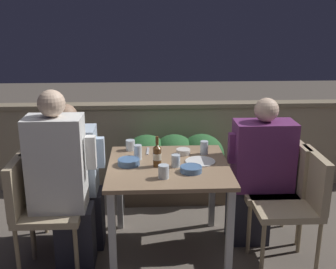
% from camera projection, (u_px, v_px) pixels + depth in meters
% --- Properties ---
extents(ground_plane, '(16.00, 16.00, 0.00)m').
position_uv_depth(ground_plane, '(168.00, 251.00, 3.42)').
color(ground_plane, '#665B51').
extents(parapet_wall, '(9.00, 0.18, 0.93)m').
position_uv_depth(parapet_wall, '(162.00, 144.00, 4.56)').
color(parapet_wall, gray).
rests_on(parapet_wall, ground_plane).
extents(dining_table, '(0.92, 0.91, 0.75)m').
position_uv_depth(dining_table, '(168.00, 177.00, 3.23)').
color(dining_table, '#937556').
rests_on(dining_table, ground_plane).
extents(planter_hedge, '(1.00, 0.47, 0.69)m').
position_uv_depth(planter_hedge, '(174.00, 164.00, 4.23)').
color(planter_hedge, brown).
rests_on(planter_hedge, ground_plane).
extents(chair_left_near, '(0.48, 0.47, 0.87)m').
position_uv_depth(chair_left_near, '(36.00, 201.00, 3.08)').
color(chair_left_near, tan).
rests_on(chair_left_near, ground_plane).
extents(person_white_polo, '(0.48, 0.26, 1.36)m').
position_uv_depth(person_white_polo, '(62.00, 182.00, 3.04)').
color(person_white_polo, '#282833').
rests_on(person_white_polo, ground_plane).
extents(chair_left_far, '(0.48, 0.47, 0.87)m').
position_uv_depth(chair_left_far, '(49.00, 185.00, 3.35)').
color(chair_left_far, tan).
rests_on(chair_left_far, ground_plane).
extents(person_blue_shirt, '(0.50, 0.26, 1.20)m').
position_uv_depth(person_blue_shirt, '(74.00, 177.00, 3.34)').
color(person_blue_shirt, '#282833').
rests_on(person_blue_shirt, ground_plane).
extents(chair_right_near, '(0.48, 0.47, 0.87)m').
position_uv_depth(chair_right_near, '(298.00, 196.00, 3.16)').
color(chair_right_near, tan).
rests_on(chair_right_near, ground_plane).
extents(chair_right_far, '(0.48, 0.47, 0.87)m').
position_uv_depth(chair_right_far, '(282.00, 180.00, 3.44)').
color(chair_right_far, tan).
rests_on(chair_right_far, ground_plane).
extents(person_purple_stripe, '(0.52, 0.26, 1.23)m').
position_uv_depth(person_purple_stripe, '(258.00, 172.00, 3.41)').
color(person_purple_stripe, '#282833').
rests_on(person_purple_stripe, ground_plane).
extents(beer_bottle, '(0.06, 0.06, 0.23)m').
position_uv_depth(beer_bottle, '(157.00, 155.00, 3.14)').
color(beer_bottle, brown).
rests_on(beer_bottle, dining_table).
extents(plate_0, '(0.23, 0.23, 0.01)m').
position_uv_depth(plate_0, '(200.00, 161.00, 3.25)').
color(plate_0, white).
rests_on(plate_0, dining_table).
extents(bowl_0, '(0.16, 0.16, 0.04)m').
position_uv_depth(bowl_0, '(191.00, 169.00, 3.05)').
color(bowl_0, '#4C709E').
rests_on(bowl_0, dining_table).
extents(bowl_1, '(0.17, 0.17, 0.05)m').
position_uv_depth(bowl_1, '(129.00, 162.00, 3.19)').
color(bowl_1, '#4C709E').
rests_on(bowl_1, dining_table).
extents(bowl_2, '(0.11, 0.11, 0.04)m').
position_uv_depth(bowl_2, '(183.00, 151.00, 3.42)').
color(bowl_2, silver).
rests_on(bowl_2, dining_table).
extents(glass_cup_0, '(0.06, 0.06, 0.11)m').
position_uv_depth(glass_cup_0, '(204.00, 148.00, 3.41)').
color(glass_cup_0, silver).
rests_on(glass_cup_0, dining_table).
extents(glass_cup_1, '(0.08, 0.08, 0.09)m').
position_uv_depth(glass_cup_1, '(130.00, 145.00, 3.51)').
color(glass_cup_1, silver).
rests_on(glass_cup_1, dining_table).
extents(glass_cup_2, '(0.08, 0.08, 0.10)m').
position_uv_depth(glass_cup_2, '(164.00, 172.00, 2.94)').
color(glass_cup_2, silver).
rests_on(glass_cup_2, dining_table).
extents(glass_cup_3, '(0.06, 0.06, 0.12)m').
position_uv_depth(glass_cup_3, '(138.00, 152.00, 3.29)').
color(glass_cup_3, silver).
rests_on(glass_cup_3, dining_table).
extents(glass_cup_4, '(0.07, 0.07, 0.09)m').
position_uv_depth(glass_cup_4, '(176.00, 161.00, 3.15)').
color(glass_cup_4, silver).
rests_on(glass_cup_4, dining_table).
extents(fork_0, '(0.03, 0.17, 0.01)m').
position_uv_depth(fork_0, '(148.00, 151.00, 3.49)').
color(fork_0, silver).
rests_on(fork_0, dining_table).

